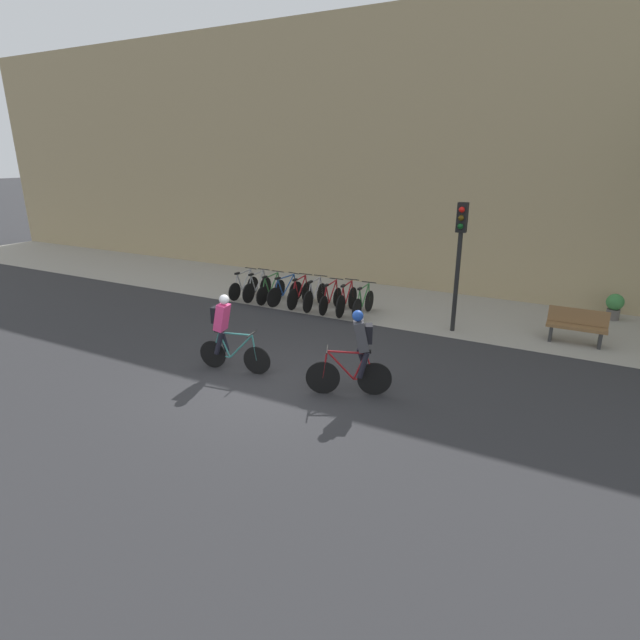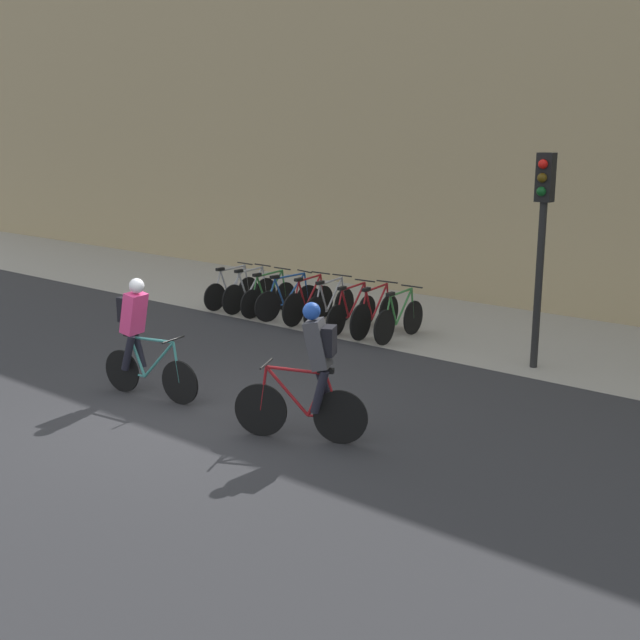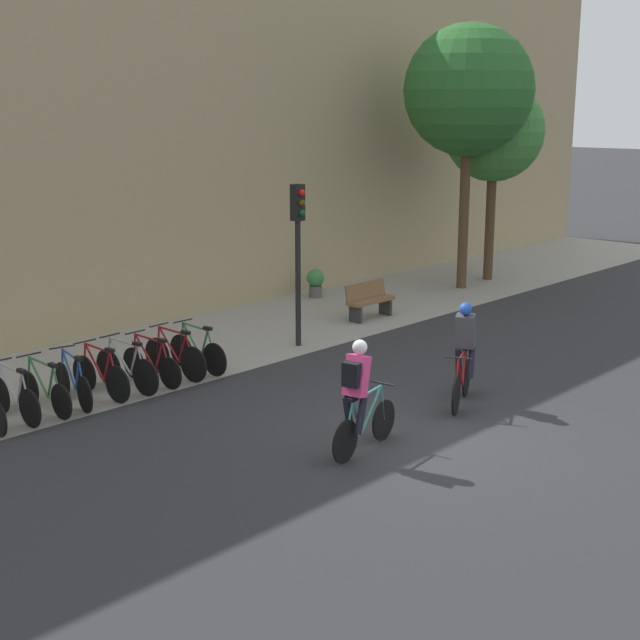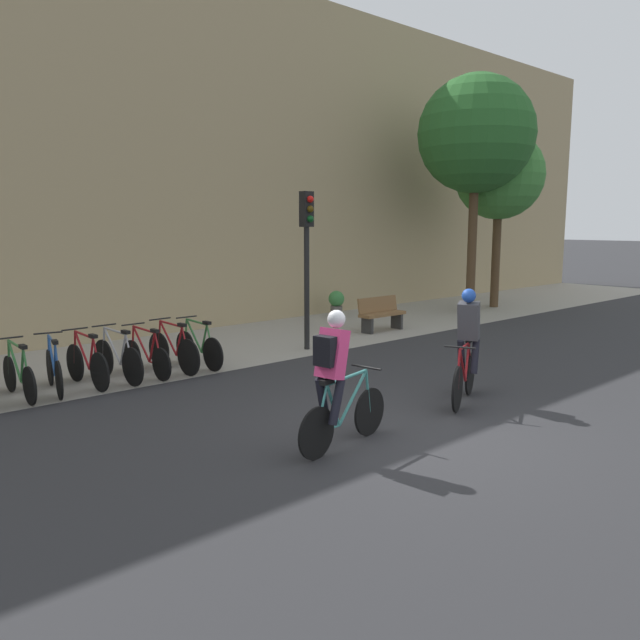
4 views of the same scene
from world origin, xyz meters
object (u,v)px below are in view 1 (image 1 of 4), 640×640
at_px(traffic_light_pole, 460,244).
at_px(potted_plant, 614,305).
at_px(parked_bike_4, 300,294).
at_px(bench, 577,326).
at_px(cyclist_pink, 225,330).
at_px(parked_bike_6, 331,299).
at_px(parked_bike_2, 271,290).
at_px(parked_bike_8, 363,303).
at_px(parked_bike_7, 347,300).
at_px(parked_bike_3, 285,292).
at_px(parked_bike_5, 315,296).
at_px(cyclist_grey, 358,351).
at_px(parked_bike_0, 244,286).
at_px(parked_bike_1, 257,288).

bearing_deg(traffic_light_pole, potted_plant, 39.23).
distance_m(parked_bike_4, bench, 7.96).
height_order(cyclist_pink, parked_bike_6, cyclist_pink).
height_order(parked_bike_2, parked_bike_8, parked_bike_8).
distance_m(parked_bike_7, parked_bike_8, 0.55).
relative_size(parked_bike_4, traffic_light_pole, 0.48).
xyz_separation_m(parked_bike_7, traffic_light_pole, (3.27, -0.09, 2.01)).
distance_m(traffic_light_pole, potted_plant, 5.44).
relative_size(parked_bike_3, parked_bike_6, 1.00).
distance_m(parked_bike_4, parked_bike_5, 0.55).
bearing_deg(cyclist_grey, parked_bike_0, 142.68).
xyz_separation_m(parked_bike_2, parked_bike_3, (0.55, 0.00, 0.01)).
bearing_deg(parked_bike_5, parked_bike_0, -179.98).
bearing_deg(parked_bike_4, parked_bike_6, -0.11).
distance_m(parked_bike_5, parked_bike_8, 1.65).
distance_m(parked_bike_8, traffic_light_pole, 3.39).
distance_m(parked_bike_1, potted_plant, 10.96).
bearing_deg(parked_bike_8, parked_bike_0, -179.99).
bearing_deg(potted_plant, cyclist_pink, -133.47).
height_order(parked_bike_2, traffic_light_pole, traffic_light_pole).
distance_m(parked_bike_3, parked_bike_5, 1.10).
distance_m(parked_bike_0, parked_bike_5, 2.76).
distance_m(parked_bike_0, potted_plant, 11.49).
bearing_deg(cyclist_pink, cyclist_grey, 4.56).
bearing_deg(parked_bike_0, potted_plant, 15.73).
distance_m(parked_bike_2, parked_bike_8, 3.31).
distance_m(parked_bike_1, parked_bike_4, 1.65).
distance_m(cyclist_pink, parked_bike_4, 5.24).
distance_m(cyclist_grey, traffic_light_pole, 5.04).
height_order(cyclist_pink, parked_bike_8, cyclist_pink).
height_order(parked_bike_8, potted_plant, parked_bike_8).
bearing_deg(cyclist_pink, parked_bike_8, 77.44).
xyz_separation_m(parked_bike_5, traffic_light_pole, (4.38, -0.09, 2.01)).
height_order(parked_bike_3, parked_bike_8, parked_bike_8).
distance_m(parked_bike_8, bench, 5.76).
relative_size(cyclist_grey, parked_bike_3, 1.08).
relative_size(parked_bike_0, parked_bike_8, 0.97).
distance_m(parked_bike_0, bench, 10.16).
distance_m(parked_bike_3, parked_bike_7, 2.21).
bearing_deg(potted_plant, parked_bike_4, -160.63).
xyz_separation_m(parked_bike_3, parked_bike_5, (1.10, 0.00, 0.02)).
xyz_separation_m(cyclist_pink, parked_bike_8, (1.14, 5.10, -0.55)).
bearing_deg(parked_bike_6, potted_plant, 21.90).
relative_size(cyclist_pink, bench, 1.24).
bearing_deg(cyclist_pink, parked_bike_4, 101.86).
height_order(cyclist_grey, parked_bike_7, cyclist_grey).
distance_m(cyclist_grey, parked_bike_2, 7.18).
xyz_separation_m(cyclist_pink, parked_bike_2, (-2.17, 5.10, -0.56)).
xyz_separation_m(parked_bike_5, bench, (7.39, 0.45, 0.05)).
distance_m(parked_bike_1, parked_bike_7, 3.31).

